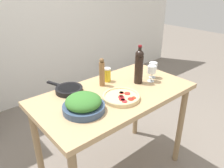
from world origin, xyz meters
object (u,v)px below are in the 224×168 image
(wine_glass_near, at_px, (152,70))
(wine_glass_far, at_px, (153,67))
(pepper_mill, at_px, (102,73))
(salad_bowl, at_px, (84,104))
(salt_canister, at_px, (107,75))
(wine_bottle, at_px, (139,66))
(homemade_pizza, at_px, (121,97))
(cast_iron_skillet, at_px, (69,89))

(wine_glass_near, height_order, wine_glass_far, same)
(wine_glass_far, distance_m, pepper_mill, 0.50)
(salad_bowl, relative_size, salt_canister, 2.35)
(wine_bottle, xyz_separation_m, salt_canister, (-0.19, 0.21, -0.10))
(wine_glass_far, relative_size, homemade_pizza, 0.51)
(salt_canister, xyz_separation_m, cast_iron_skillet, (-0.38, 0.04, -0.04))
(wine_glass_far, height_order, homemade_pizza, wine_glass_far)
(wine_glass_near, bearing_deg, salad_bowl, -178.67)
(salt_canister, bearing_deg, wine_bottle, -47.35)
(wine_bottle, xyz_separation_m, wine_glass_near, (0.11, -0.06, -0.05))
(salad_bowl, bearing_deg, homemade_pizza, -8.09)
(pepper_mill, bearing_deg, salad_bowl, -145.71)
(salad_bowl, distance_m, cast_iron_skillet, 0.33)
(wine_glass_near, relative_size, salt_canister, 1.17)
(wine_bottle, relative_size, salad_bowl, 1.15)
(cast_iron_skillet, bearing_deg, wine_bottle, -23.67)
(homemade_pizza, bearing_deg, salt_canister, 68.55)
(wine_glass_far, height_order, salad_bowl, wine_glass_far)
(pepper_mill, distance_m, salt_canister, 0.11)
(salad_bowl, distance_m, homemade_pizza, 0.32)
(pepper_mill, bearing_deg, homemade_pizza, -97.02)
(homemade_pizza, height_order, cast_iron_skillet, cast_iron_skillet)
(wine_glass_far, bearing_deg, salad_bowl, -175.58)
(pepper_mill, xyz_separation_m, homemade_pizza, (-0.04, -0.29, -0.10))
(wine_bottle, height_order, wine_glass_near, wine_bottle)
(salt_canister, bearing_deg, homemade_pizza, -111.45)
(wine_bottle, distance_m, wine_glass_far, 0.19)
(wine_bottle, height_order, cast_iron_skillet, wine_bottle)
(homemade_pizza, bearing_deg, wine_glass_far, 12.20)
(wine_glass_far, height_order, cast_iron_skillet, wine_glass_far)
(homemade_pizza, distance_m, salt_canister, 0.35)
(homemade_pizza, xyz_separation_m, cast_iron_skillet, (-0.25, 0.37, 0.00))
(wine_glass_far, height_order, salt_canister, wine_glass_far)
(homemade_pizza, relative_size, cast_iron_skillet, 0.85)
(homemade_pizza, bearing_deg, wine_bottle, 20.51)
(wine_bottle, bearing_deg, wine_glass_near, -26.86)
(salt_canister, bearing_deg, pepper_mill, -157.67)
(salad_bowl, relative_size, cast_iron_skillet, 0.86)
(wine_bottle, height_order, wine_glass_far, wine_bottle)
(pepper_mill, relative_size, salt_canister, 1.96)
(wine_glass_far, xyz_separation_m, cast_iron_skillet, (-0.75, 0.26, -0.09))
(cast_iron_skillet, bearing_deg, pepper_mill, -15.78)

